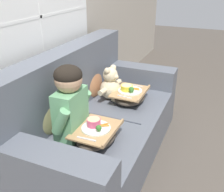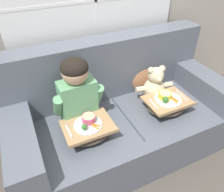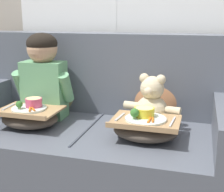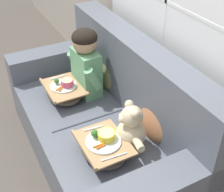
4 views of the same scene
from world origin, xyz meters
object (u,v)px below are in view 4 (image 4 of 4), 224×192
Objects in this scene: child_figure at (86,59)px; lap_tray_teddy at (103,147)px; throw_pillow_behind_teddy at (156,117)px; lap_tray_child at (64,91)px; couch at (106,123)px; throw_pillow_behind_child at (107,69)px; teddy_bear at (131,129)px.

child_figure reaches higher than lap_tray_teddy.
throw_pillow_behind_teddy reaches higher than lap_tray_child.
child_figure is at bearing 178.45° from couch.
lap_tray_child is 0.74m from lap_tray_teddy.
child_figure reaches higher than throw_pillow_behind_child.
throw_pillow_behind_teddy is at bearing 89.81° from lap_tray_teddy.
throw_pillow_behind_child reaches higher than lap_tray_child.
throw_pillow_behind_child is 0.77m from teddy_bear.
couch is 5.23× the size of throw_pillow_behind_teddy.
throw_pillow_behind_child reaches higher than lap_tray_teddy.
lap_tray_child is (0.00, -0.21, -0.25)m from child_figure.
throw_pillow_behind_child is 1.01× the size of throw_pillow_behind_teddy.
throw_pillow_behind_child is at bearing 180.00° from throw_pillow_behind_teddy.
throw_pillow_behind_teddy is at bearing 14.76° from child_figure.
throw_pillow_behind_child is 0.74m from throw_pillow_behind_teddy.
lap_tray_child is 0.99× the size of lap_tray_teddy.
child_figure is at bearing 164.28° from lap_tray_teddy.
teddy_bear is 0.77m from lap_tray_child.
child_figure is (-0.74, -0.20, 0.15)m from throw_pillow_behind_teddy.
throw_pillow_behind_child is at bearing 164.97° from teddy_bear.
throw_pillow_behind_child reaches higher than teddy_bear.
child_figure reaches higher than throw_pillow_behind_teddy.
teddy_bear is at bearing -90.22° from throw_pillow_behind_teddy.
throw_pillow_behind_teddy is (0.37, 0.21, 0.25)m from couch.
child_figure is 1.51× the size of lap_tray_child.
throw_pillow_behind_teddy is 0.20m from teddy_bear.
couch reaches higher than lap_tray_child.
lap_tray_teddy is at bearing -90.16° from teddy_bear.
throw_pillow_behind_child is 0.42m from lap_tray_child.
couch is 0.44m from lap_tray_teddy.
child_figure is at bearing 179.72° from teddy_bear.
lap_tray_teddy is at bearing -15.72° from child_figure.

